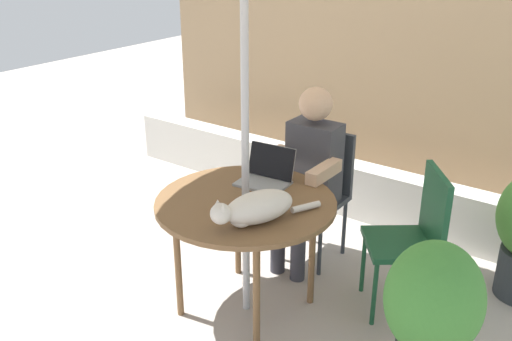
{
  "coord_description": "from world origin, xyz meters",
  "views": [
    {
      "loc": [
        1.79,
        -2.35,
        2.18
      ],
      "look_at": [
        0.0,
        0.1,
        0.89
      ],
      "focal_mm": 40.38,
      "sensor_mm": 36.0,
      "label": 1
    }
  ],
  "objects_px": {
    "person_seated": "(308,169)",
    "potted_plant_by_chair": "(431,316)",
    "patio_table": "(246,210)",
    "cat": "(255,208)",
    "chair_empty": "(416,231)",
    "laptop": "(267,172)",
    "chair_occupied": "(319,184)"
  },
  "relations": [
    {
      "from": "chair_empty",
      "to": "cat",
      "type": "distance_m",
      "value": 1.03
    },
    {
      "from": "patio_table",
      "to": "potted_plant_by_chair",
      "type": "bearing_deg",
      "value": -5.25
    },
    {
      "from": "patio_table",
      "to": "potted_plant_by_chair",
      "type": "relative_size",
      "value": 1.16
    },
    {
      "from": "person_seated",
      "to": "laptop",
      "type": "xyz_separation_m",
      "value": [
        -0.05,
        -0.4,
        0.1
      ]
    },
    {
      "from": "laptop",
      "to": "cat",
      "type": "relative_size",
      "value": 0.54
    },
    {
      "from": "person_seated",
      "to": "potted_plant_by_chair",
      "type": "relative_size",
      "value": 1.39
    },
    {
      "from": "laptop",
      "to": "potted_plant_by_chair",
      "type": "height_order",
      "value": "laptop"
    },
    {
      "from": "patio_table",
      "to": "potted_plant_by_chair",
      "type": "height_order",
      "value": "potted_plant_by_chair"
    },
    {
      "from": "chair_empty",
      "to": "person_seated",
      "type": "bearing_deg",
      "value": 174.14
    },
    {
      "from": "person_seated",
      "to": "patio_table",
      "type": "bearing_deg",
      "value": -90.0
    },
    {
      "from": "chair_empty",
      "to": "potted_plant_by_chair",
      "type": "relative_size",
      "value": 1.01
    },
    {
      "from": "chair_empty",
      "to": "cat",
      "type": "xyz_separation_m",
      "value": [
        -0.59,
        -0.79,
        0.29
      ]
    },
    {
      "from": "patio_table",
      "to": "person_seated",
      "type": "height_order",
      "value": "person_seated"
    },
    {
      "from": "chair_empty",
      "to": "chair_occupied",
      "type": "bearing_deg",
      "value": 163.24
    },
    {
      "from": "chair_empty",
      "to": "laptop",
      "type": "bearing_deg",
      "value": -159.44
    },
    {
      "from": "chair_empty",
      "to": "potted_plant_by_chair",
      "type": "distance_m",
      "value": 0.8
    },
    {
      "from": "potted_plant_by_chair",
      "to": "patio_table",
      "type": "bearing_deg",
      "value": 174.75
    },
    {
      "from": "cat",
      "to": "chair_empty",
      "type": "bearing_deg",
      "value": 52.95
    },
    {
      "from": "patio_table",
      "to": "cat",
      "type": "xyz_separation_m",
      "value": [
        0.2,
        -0.18,
        0.14
      ]
    },
    {
      "from": "laptop",
      "to": "cat",
      "type": "bearing_deg",
      "value": -61.7
    },
    {
      "from": "cat",
      "to": "laptop",
      "type": "bearing_deg",
      "value": 118.3
    },
    {
      "from": "chair_occupied",
      "to": "laptop",
      "type": "height_order",
      "value": "laptop"
    },
    {
      "from": "chair_occupied",
      "to": "person_seated",
      "type": "xyz_separation_m",
      "value": [
        0.0,
        -0.16,
        0.17
      ]
    },
    {
      "from": "patio_table",
      "to": "laptop",
      "type": "xyz_separation_m",
      "value": [
        -0.05,
        0.29,
        0.12
      ]
    },
    {
      "from": "person_seated",
      "to": "potted_plant_by_chair",
      "type": "height_order",
      "value": "person_seated"
    },
    {
      "from": "patio_table",
      "to": "person_seated",
      "type": "distance_m",
      "value": 0.69
    },
    {
      "from": "laptop",
      "to": "cat",
      "type": "xyz_separation_m",
      "value": [
        0.25,
        -0.47,
        0.02
      ]
    },
    {
      "from": "patio_table",
      "to": "person_seated",
      "type": "xyz_separation_m",
      "value": [
        0.0,
        0.69,
        0.02
      ]
    },
    {
      "from": "potted_plant_by_chair",
      "to": "cat",
      "type": "bearing_deg",
      "value": -175.37
    },
    {
      "from": "chair_occupied",
      "to": "person_seated",
      "type": "height_order",
      "value": "person_seated"
    },
    {
      "from": "cat",
      "to": "person_seated",
      "type": "bearing_deg",
      "value": 103.08
    },
    {
      "from": "person_seated",
      "to": "cat",
      "type": "xyz_separation_m",
      "value": [
        0.2,
        -0.87,
        0.12
      ]
    }
  ]
}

